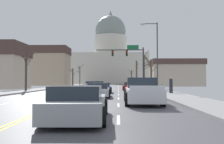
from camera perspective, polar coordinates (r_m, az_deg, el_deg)
name	(u,v)px	position (r m, az deg, el deg)	size (l,w,h in m)	color
ground	(88,93)	(28.14, -5.64, -4.85)	(20.00, 180.00, 0.20)	#4B4B50
signal_gantry	(130,58)	(40.34, 4.28, 3.40)	(7.91, 0.41, 7.15)	#28282D
street_lamp_right	(155,51)	(29.93, 10.10, 4.93)	(2.12, 0.24, 8.33)	#333338
capitol_building	(110,58)	(106.30, -0.36, 3.23)	(31.29, 20.10, 32.25)	beige
sedan_near_00	(129,86)	(35.16, 4.12, -3.41)	(1.97, 4.36, 1.19)	#B71414
sedan_near_01	(103,88)	(27.79, -2.16, -3.80)	(2.04, 4.23, 1.18)	navy
sedan_near_02	(98,90)	(21.08, -3.26, -4.32)	(2.19, 4.65, 1.21)	silver
pickup_truck_near_03	(142,92)	(15.41, 7.07, -4.63)	(2.26, 5.59, 1.61)	silver
sedan_near_04	(78,104)	(9.00, -7.95, -7.41)	(2.21, 4.75, 1.24)	#9EA3A8
sedan_oncoming_00	(90,85)	(46.15, -5.14, -3.02)	(2.23, 4.55, 1.26)	silver
sedan_oncoming_01	(96,84)	(59.59, -3.66, -2.79)	(2.21, 4.45, 1.23)	#9EA3A8
sedan_oncoming_02	(101,83)	(72.15, -2.70, -2.67)	(2.13, 4.34, 1.17)	silver
flank_building_00	(50,66)	(70.73, -14.32, 1.39)	(10.49, 8.22, 10.88)	tan
flank_building_02	(176,73)	(61.99, 14.74, -0.19)	(12.45, 8.40, 6.51)	#B2A38E
bare_tree_00	(137,73)	(60.54, 5.79, -0.13)	(0.83, 1.67, 6.21)	brown
bare_tree_01	(80,74)	(73.19, -7.56, -0.56)	(2.05, 1.91, 6.24)	brown
bare_tree_02	(144,70)	(46.95, 7.61, 0.47)	(1.73, 1.48, 7.11)	brown
bare_tree_03	(73,76)	(63.56, -9.22, -1.04)	(1.43, 2.07, 4.41)	brown
bare_tree_04	(151,72)	(34.87, 9.17, -0.05)	(2.31, 1.50, 4.91)	brown
bare_tree_05	(26,69)	(32.24, -19.51, 0.58)	(1.83, 0.97, 4.95)	#423328
bare_tree_06	(132,77)	(82.46, 4.60, -1.11)	(2.32, 2.36, 5.31)	brown
pedestrian_00	(171,84)	(25.59, 13.67, -2.78)	(0.35, 0.34, 1.65)	black
bicycle_parked	(161,89)	(28.80, 11.52, -3.82)	(0.12, 1.77, 0.85)	black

